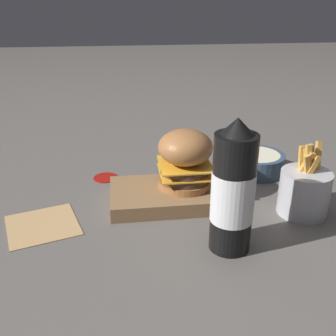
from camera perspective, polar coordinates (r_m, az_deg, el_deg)
The scene contains 9 objects.
ground_plane at distance 0.94m, azimuth -3.97°, elevation -3.38°, with size 6.00×6.00×0.00m, color #5B5651.
serving_board at distance 0.88m, azimuth 0.00°, elevation -3.93°, with size 0.26×0.16×0.03m.
burger at distance 0.86m, azimuth 2.51°, elevation 1.43°, with size 0.12×0.12×0.13m.
ketchup_bottle at distance 0.69m, azimuth 9.39°, elevation -3.41°, with size 0.08×0.08×0.25m.
fries_basket at distance 0.87m, azimuth 19.17°, elevation -3.20°, with size 0.10×0.10×0.15m.
side_bowl at distance 1.05m, azimuth 12.65°, elevation 0.80°, with size 0.15×0.15×0.05m.
spoon at distance 1.09m, azimuth 0.39°, elevation 1.10°, with size 0.03×0.16×0.01m.
ketchup_puddle at distance 1.01m, azimuth -9.05°, elevation -1.34°, with size 0.06×0.06×0.00m.
parchment_square at distance 0.84m, azimuth -17.75°, elevation -7.87°, with size 0.17×0.17×0.00m.
Camera 1 is at (0.05, 0.83, 0.43)m, focal length 42.00 mm.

